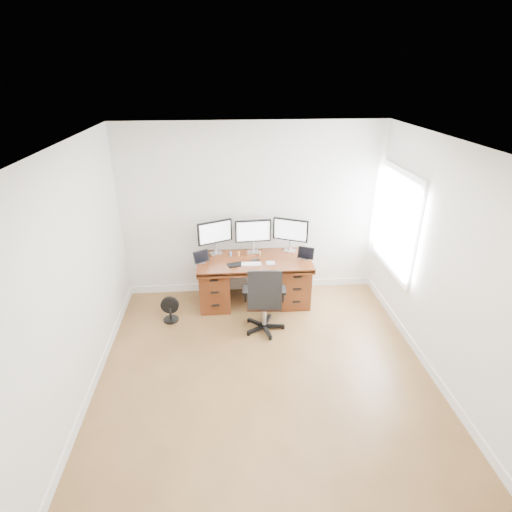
{
  "coord_description": "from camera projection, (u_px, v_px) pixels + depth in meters",
  "views": [
    {
      "loc": [
        -0.41,
        -3.57,
        3.36
      ],
      "look_at": [
        0.0,
        1.5,
        0.95
      ],
      "focal_mm": 28.0,
      "sensor_mm": 36.0,
      "label": 1
    }
  ],
  "objects": [
    {
      "name": "trackpad",
      "position": [
        271.0,
        263.0,
        5.87
      ],
      "size": [
        0.13,
        0.13,
        0.01
      ],
      "primitive_type": "cube",
      "rotation": [
        0.0,
        0.0,
        -0.03
      ],
      "color": "silver",
      "rests_on": "desk"
    },
    {
      "name": "keyboard",
      "position": [
        251.0,
        264.0,
        5.83
      ],
      "size": [
        0.29,
        0.14,
        0.01
      ],
      "primitive_type": "cube",
      "rotation": [
        0.0,
        0.0,
        -0.06
      ],
      "color": "white",
      "rests_on": "desk"
    },
    {
      "name": "monitor_center",
      "position": [
        253.0,
        232.0,
        6.09
      ],
      "size": [
        0.55,
        0.15,
        0.53
      ],
      "rotation": [
        0.0,
        0.0,
        0.06
      ],
      "color": "silver",
      "rests_on": "desk"
    },
    {
      "name": "figurine_yellow",
      "position": [
        260.0,
        253.0,
        6.11
      ],
      "size": [
        0.03,
        0.03,
        0.08
      ],
      "color": "#DBB166",
      "rests_on": "desk"
    },
    {
      "name": "figurine_blue",
      "position": [
        231.0,
        254.0,
        6.08
      ],
      "size": [
        0.03,
        0.03,
        0.08
      ],
      "color": "#4688D6",
      "rests_on": "desk"
    },
    {
      "name": "monitor_left",
      "position": [
        215.0,
        233.0,
        6.04
      ],
      "size": [
        0.52,
        0.25,
        0.53
      ],
      "rotation": [
        0.0,
        0.0,
        0.41
      ],
      "color": "silver",
      "rests_on": "desk"
    },
    {
      "name": "monitor_right",
      "position": [
        291.0,
        231.0,
        6.13
      ],
      "size": [
        0.51,
        0.26,
        0.53
      ],
      "rotation": [
        0.0,
        0.0,
        -0.43
      ],
      "color": "silver",
      "rests_on": "desk"
    },
    {
      "name": "desk",
      "position": [
        254.0,
        279.0,
        6.16
      ],
      "size": [
        1.7,
        0.8,
        0.75
      ],
      "color": "#522410",
      "rests_on": "ground"
    },
    {
      "name": "back_wall",
      "position": [
        252.0,
        212.0,
        6.14
      ],
      "size": [
        4.0,
        0.1,
        2.7
      ],
      "primitive_type": "cube",
      "color": "white",
      "rests_on": "ground"
    },
    {
      "name": "figurine_orange",
      "position": [
        239.0,
        253.0,
        6.09
      ],
      "size": [
        0.03,
        0.03,
        0.08
      ],
      "color": "#F8B143",
      "rests_on": "desk"
    },
    {
      "name": "right_wall",
      "position": [
        449.0,
        271.0,
        4.35
      ],
      "size": [
        0.1,
        4.5,
        2.7
      ],
      "color": "white",
      "rests_on": "ground"
    },
    {
      "name": "office_chair",
      "position": [
        264.0,
        311.0,
        5.48
      ],
      "size": [
        0.6,
        0.59,
        1.02
      ],
      "rotation": [
        0.0,
        0.0,
        -0.09
      ],
      "color": "black",
      "rests_on": "ground"
    },
    {
      "name": "figurine_brown",
      "position": [
        247.0,
        253.0,
        6.1
      ],
      "size": [
        0.03,
        0.03,
        0.08
      ],
      "color": "brown",
      "rests_on": "desk"
    },
    {
      "name": "tablet_right",
      "position": [
        306.0,
        254.0,
        5.96
      ],
      "size": [
        0.25,
        0.16,
        0.19
      ],
      "rotation": [
        0.0,
        0.0,
        -0.42
      ],
      "color": "silver",
      "rests_on": "desk"
    },
    {
      "name": "phone",
      "position": [
        255.0,
        260.0,
        5.96
      ],
      "size": [
        0.14,
        0.11,
        0.01
      ],
      "primitive_type": "cube",
      "rotation": [
        0.0,
        0.0,
        0.43
      ],
      "color": "black",
      "rests_on": "desk"
    },
    {
      "name": "floor_fan",
      "position": [
        170.0,
        310.0,
        5.77
      ],
      "size": [
        0.26,
        0.22,
        0.38
      ],
      "rotation": [
        0.0,
        0.0,
        -0.08
      ],
      "color": "black",
      "rests_on": "ground"
    },
    {
      "name": "drawing_tablet",
      "position": [
        235.0,
        265.0,
        5.82
      ],
      "size": [
        0.26,
        0.2,
        0.01
      ],
      "primitive_type": "cube",
      "rotation": [
        0.0,
        0.0,
        0.29
      ],
      "color": "black",
      "rests_on": "desk"
    },
    {
      "name": "ground",
      "position": [
        266.0,
        383.0,
        4.69
      ],
      "size": [
        4.5,
        4.5,
        0.0
      ],
      "primitive_type": "plane",
      "color": "brown",
      "rests_on": "ground"
    },
    {
      "name": "tablet_left",
      "position": [
        201.0,
        258.0,
        5.85
      ],
      "size": [
        0.24,
        0.17,
        0.19
      ],
      "rotation": [
        0.0,
        0.0,
        0.5
      ],
      "color": "silver",
      "rests_on": "desk"
    }
  ]
}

